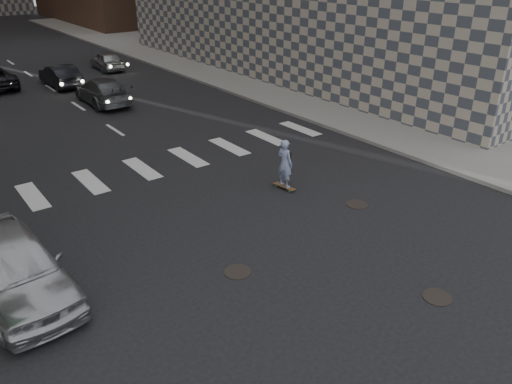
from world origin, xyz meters
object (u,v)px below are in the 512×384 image
(traffic_car_e, at_px, (60,76))
(silver_sedan, at_px, (15,267))
(traffic_car_b, at_px, (103,91))
(traffic_car_d, at_px, (107,60))
(skateboarder, at_px, (285,164))

(traffic_car_e, bearing_deg, silver_sedan, 67.98)
(traffic_car_b, bearing_deg, traffic_car_e, -81.71)
(silver_sedan, bearing_deg, traffic_car_d, 59.65)
(traffic_car_b, bearing_deg, silver_sedan, 63.53)
(traffic_car_d, height_order, traffic_car_e, traffic_car_e)
(skateboarder, relative_size, traffic_car_b, 0.38)
(skateboarder, distance_m, traffic_car_b, 14.40)
(silver_sedan, xyz_separation_m, traffic_car_d, (11.55, 23.53, -0.15))
(silver_sedan, height_order, traffic_car_d, silver_sedan)
(traffic_car_d, bearing_deg, traffic_car_e, 38.82)
(traffic_car_d, xyz_separation_m, traffic_car_e, (-4.16, -3.05, 0.02))
(traffic_car_d, distance_m, traffic_car_e, 5.16)
(traffic_car_b, height_order, traffic_car_d, traffic_car_b)
(traffic_car_e, bearing_deg, skateboarder, 92.17)
(traffic_car_d, relative_size, traffic_car_e, 0.93)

